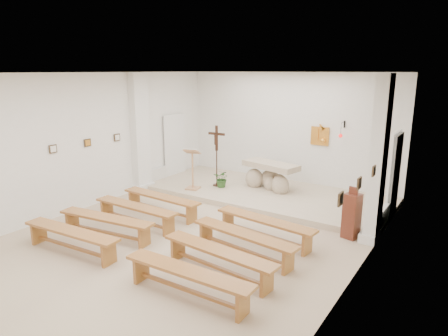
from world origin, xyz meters
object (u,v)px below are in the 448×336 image
Objects in this scene: bench_left_third at (106,222)px; crucifix_stand at (217,151)px; bench_left_second at (136,210)px; bench_right_fourth at (188,277)px; bench_right_front at (265,224)px; altar at (270,178)px; bench_right_second at (244,239)px; lectern at (192,169)px; bench_right_third at (219,256)px; bench_left_front at (161,200)px; bench_left_fourth at (71,236)px; donation_pedestal at (352,216)px.

crucifix_stand is at bearing 82.63° from bench_left_third.
bench_left_second and bench_right_fourth have the same top height.
bench_right_front and bench_right_fourth have the same top height.
bench_right_front is 1.00× the size of bench_left_third.
bench_right_second is (1.44, -3.95, -0.11)m from altar.
lectern is 4.87m from bench_right_third.
bench_right_second is 1.00× the size of bench_right_third.
bench_left_third and bench_right_third have the same top height.
bench_right_front is at bearing 2.93° from bench_left_front.
bench_right_front is at bearing 38.15° from bench_left_fourth.
crucifix_stand reaches higher than lectern.
bench_left_third and bench_right_fourth have the same top height.
bench_right_second and bench_right_third have the same top height.
bench_right_second is (2.93, -0.00, 0.00)m from bench_left_second.
donation_pedestal is 0.49× the size of bench_left_front.
bench_right_front is at bearing 23.61° from bench_left_third.
bench_right_third is (2.93, -4.24, -0.84)m from crucifix_stand.
donation_pedestal is (2.93, -1.91, 0.02)m from altar.
bench_right_second is at bearing -57.82° from altar.
donation_pedestal reaches higher than bench_left_third.
altar is 5.89m from bench_right_fourth.
crucifix_stand is 2.61m from bench_left_front.
lectern reaches higher than bench_right_third.
bench_right_fourth is (0.00, -1.76, 0.00)m from bench_right_second.
bench_right_third is at bearing -28.02° from bench_left_front.
bench_right_front and bench_left_third have the same top height.
bench_left_second is 0.99× the size of bench_right_third.
lectern is at bearing -120.88° from crucifix_stand.
bench_right_third is 0.88m from bench_right_fourth.
bench_right_front is at bearing -41.97° from crucifix_stand.
bench_left_second is 0.99× the size of bench_left_third.
crucifix_stand reaches higher than bench_right_third.
bench_right_fourth is at bearing -63.70° from altar.
donation_pedestal is at bearing 44.53° from bench_right_front.
lectern reaches higher than bench_right_fourth.
bench_right_front and bench_left_second have the same top height.
bench_left_second is at bearing 147.91° from bench_right_fourth.
bench_left_third is (-4.42, -2.92, -0.14)m from donation_pedestal.
crucifix_stand is at bearing 177.69° from donation_pedestal.
bench_left_front is at bearing 153.98° from bench_right_third.
altar is at bearing 19.97° from crucifix_stand.
bench_left_third is at bearing -95.03° from altar.
bench_left_fourth is (-1.49, -5.71, -0.11)m from altar.
donation_pedestal reaches higher than altar.
bench_left_second is at bearing -97.57° from lectern.
donation_pedestal is 0.49× the size of bench_right_front.
bench_left_front is 1.00× the size of bench_left_fourth.
altar is 1.44× the size of lectern.
bench_right_second is at bearing 9.35° from bench_left_third.
lectern is at bearing -173.16° from donation_pedestal.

